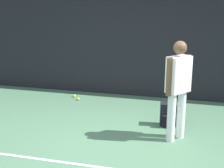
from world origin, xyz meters
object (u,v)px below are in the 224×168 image
Objects in this scene: tennis_player at (178,85)px; tennis_ball_near_player at (74,96)px; tennis_ball_by_fence at (78,99)px; backpack at (168,115)px.

tennis_ball_near_player is at bearing -85.32° from tennis_player.
tennis_ball_near_player is 0.27m from tennis_ball_by_fence.
tennis_ball_near_player is (-2.52, 1.75, -0.93)m from tennis_player.
tennis_ball_near_player is 1.00× the size of tennis_ball_by_fence.
backpack is at bearing -123.49° from tennis_player.
backpack is at bearing -26.78° from tennis_ball_near_player.
tennis_player reaches higher than tennis_ball_by_fence.
tennis_player is 2.96m from tennis_ball_by_fence.
tennis_ball_by_fence is at bearing -49.12° from tennis_ball_near_player.
tennis_player is 25.76× the size of tennis_ball_by_fence.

